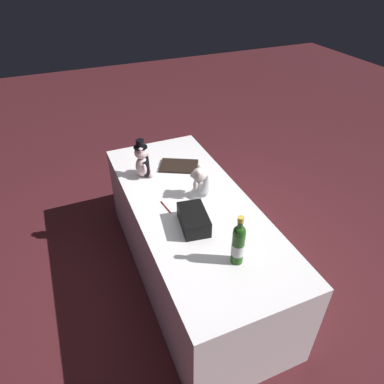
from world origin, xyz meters
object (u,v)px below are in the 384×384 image
(champagne_bottle, at_px, (238,244))
(guestbook, at_px, (179,166))
(signing_pen, at_px, (166,207))
(gift_case_black, at_px, (194,219))
(teddy_bear_groom, at_px, (143,162))
(teddy_bear_bride, at_px, (201,183))

(champagne_bottle, relative_size, guestbook, 1.09)
(guestbook, bearing_deg, signing_pen, 176.46)
(gift_case_black, xyz_separation_m, guestbook, (0.70, -0.17, -0.05))
(teddy_bear_groom, xyz_separation_m, teddy_bear_bride, (-0.41, -0.30, -0.02))
(teddy_bear_groom, distance_m, gift_case_black, 0.71)
(teddy_bear_bride, xyz_separation_m, champagne_bottle, (-0.65, 0.07, 0.03))
(champagne_bottle, distance_m, gift_case_black, 0.39)
(teddy_bear_groom, bearing_deg, guestbook, -87.46)
(champagne_bottle, bearing_deg, signing_pen, 18.58)
(teddy_bear_groom, xyz_separation_m, guestbook, (0.01, -0.30, -0.12))
(champagne_bottle, distance_m, signing_pen, 0.67)
(teddy_bear_groom, distance_m, champagne_bottle, 1.09)
(gift_case_black, relative_size, guestbook, 0.95)
(teddy_bear_bride, xyz_separation_m, guestbook, (0.43, 0.00, -0.10))
(signing_pen, bearing_deg, teddy_bear_groom, 2.77)
(teddy_bear_groom, height_order, gift_case_black, teddy_bear_groom)
(teddy_bear_groom, bearing_deg, champagne_bottle, -167.74)
(teddy_bear_groom, relative_size, teddy_bear_bride, 1.30)
(champagne_bottle, xyz_separation_m, guestbook, (1.07, -0.06, -0.13))
(teddy_bear_bride, height_order, signing_pen, teddy_bear_bride)
(teddy_bear_groom, distance_m, signing_pen, 0.46)
(teddy_bear_bride, bearing_deg, signing_pen, 95.21)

